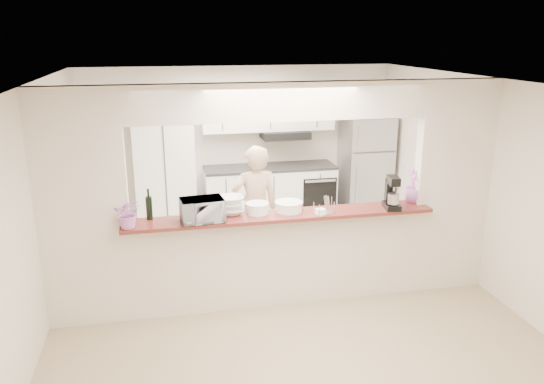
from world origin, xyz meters
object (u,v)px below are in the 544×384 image
object	(u,v)px
person	(255,210)
toaster_oven	(202,210)
refrigerator	(365,167)
stand_mixer	(392,194)

from	to	relation	value
person	toaster_oven	bearing A→B (deg)	49.48
refrigerator	toaster_oven	world-z (taller)	refrigerator
refrigerator	person	distance (m)	2.76
toaster_oven	stand_mixer	bearing A→B (deg)	-6.78
person	stand_mixer	bearing A→B (deg)	138.07
toaster_oven	person	bearing A→B (deg)	47.62
stand_mixer	person	distance (m)	1.77
refrigerator	stand_mixer	size ratio (longest dim) A/B	4.56
stand_mixer	person	bearing A→B (deg)	142.60
toaster_oven	stand_mixer	world-z (taller)	stand_mixer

